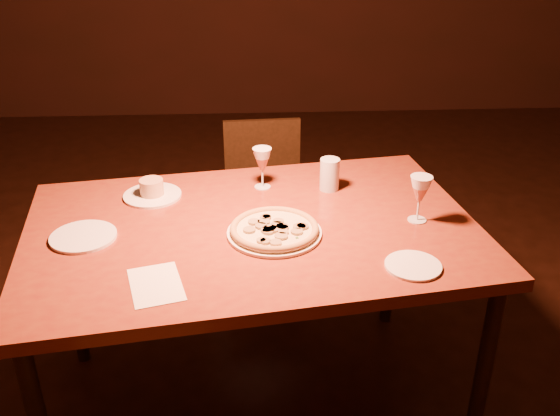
{
  "coord_description": "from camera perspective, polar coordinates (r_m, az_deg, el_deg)",
  "views": [
    {
      "loc": [
        -0.3,
        -2.12,
        1.88
      ],
      "look_at": [
        -0.2,
        -0.17,
        0.88
      ],
      "focal_mm": 40.0,
      "sensor_mm": 36.0,
      "label": 1
    }
  ],
  "objects": [
    {
      "name": "water_tumbler",
      "position": [
        2.42,
        4.55,
        3.09
      ],
      "size": [
        0.08,
        0.08,
        0.13
      ],
      "primitive_type": "cylinder",
      "color": "silver",
      "rests_on": "dining_table"
    },
    {
      "name": "side_plate_left",
      "position": [
        2.2,
        -17.54,
        -2.51
      ],
      "size": [
        0.22,
        0.22,
        0.01
      ],
      "primitive_type": "cylinder",
      "color": "white",
      "rests_on": "dining_table"
    },
    {
      "name": "dining_table",
      "position": [
        2.21,
        -2.51,
        -3.31
      ],
      "size": [
        1.69,
        1.22,
        0.84
      ],
      "rotation": [
        0.0,
        0.0,
        0.15
      ],
      "color": "brown",
      "rests_on": "floor"
    },
    {
      "name": "pizza_plate",
      "position": [
        2.11,
        -0.52,
        -1.99
      ],
      "size": [
        0.32,
        0.32,
        0.04
      ],
      "color": "white",
      "rests_on": "dining_table"
    },
    {
      "name": "wine_glass_far",
      "position": [
        2.42,
        -1.63,
        3.67
      ],
      "size": [
        0.07,
        0.07,
        0.16
      ],
      "primitive_type": null,
      "color": "#AA5D46",
      "rests_on": "dining_table"
    },
    {
      "name": "menu_card",
      "position": [
        1.9,
        -11.28,
        -6.87
      ],
      "size": [
        0.2,
        0.25,
        0.0
      ],
      "primitive_type": "cube",
      "rotation": [
        0.0,
        0.0,
        0.27
      ],
      "color": "white",
      "rests_on": "dining_table"
    },
    {
      "name": "floor",
      "position": [
        2.86,
        3.9,
        -14.13
      ],
      "size": [
        7.0,
        7.0,
        0.0
      ],
      "primitive_type": "plane",
      "color": "black",
      "rests_on": "ground"
    },
    {
      "name": "side_plate_near",
      "position": [
        1.99,
        12.07,
        -5.18
      ],
      "size": [
        0.18,
        0.18,
        0.01
      ],
      "primitive_type": "cylinder",
      "color": "white",
      "rests_on": "dining_table"
    },
    {
      "name": "chair_far",
      "position": [
        3.25,
        -1.41,
        1.37
      ],
      "size": [
        0.42,
        0.42,
        0.83
      ],
      "rotation": [
        0.0,
        0.0,
        0.06
      ],
      "color": "black",
      "rests_on": "floor"
    },
    {
      "name": "wine_glass_right",
      "position": [
        2.22,
        12.62,
        0.83
      ],
      "size": [
        0.08,
        0.08,
        0.17
      ],
      "primitive_type": null,
      "color": "#AA5D46",
      "rests_on": "dining_table"
    },
    {
      "name": "ramekin_saucer",
      "position": [
        2.42,
        -11.62,
        1.52
      ],
      "size": [
        0.22,
        0.22,
        0.07
      ],
      "color": "white",
      "rests_on": "dining_table"
    }
  ]
}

